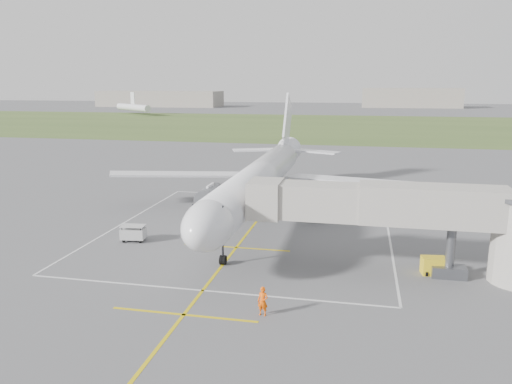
% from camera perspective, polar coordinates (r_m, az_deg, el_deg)
% --- Properties ---
extents(ground, '(700.00, 700.00, 0.00)m').
position_cam_1_polar(ground, '(55.66, 0.26, -3.14)').
color(ground, '#545457').
rests_on(ground, ground).
extents(grass_strip, '(700.00, 120.00, 0.02)m').
position_cam_1_polar(grass_strip, '(183.45, 8.62, 7.53)').
color(grass_strip, '#405826').
rests_on(grass_strip, ground).
extents(apron_markings, '(28.20, 60.00, 0.01)m').
position_cam_1_polar(apron_markings, '(50.20, -1.10, -4.86)').
color(apron_markings, gold).
rests_on(apron_markings, ground).
extents(airliner, '(38.93, 46.75, 13.52)m').
position_cam_1_polar(airliner, '(55.37, 0.42, 1.45)').
color(airliner, silver).
rests_on(airliner, ground).
extents(jet_bridge, '(23.40, 5.00, 7.20)m').
position_cam_1_polar(jet_bridge, '(40.59, 18.43, -2.71)').
color(jet_bridge, gray).
rests_on(jet_bridge, ground).
extents(gpu_unit, '(1.99, 1.51, 1.39)m').
position_cam_1_polar(gpu_unit, '(42.32, 19.64, -7.96)').
color(gpu_unit, yellow).
rests_on(gpu_unit, ground).
extents(baggage_cart, '(2.38, 1.58, 1.57)m').
position_cam_1_polar(baggage_cart, '(49.29, -13.84, -4.59)').
color(baggage_cart, '#B5B5B5').
rests_on(baggage_cart, ground).
extents(ramp_worker_nose, '(0.78, 0.58, 1.95)m').
position_cam_1_polar(ramp_worker_nose, '(33.14, 0.78, -12.38)').
color(ramp_worker_nose, '#FF5908').
rests_on(ramp_worker_nose, ground).
extents(ramp_worker_wing, '(0.95, 0.95, 1.56)m').
position_cam_1_polar(ramp_worker_wing, '(59.28, -5.34, -1.46)').
color(ramp_worker_wing, '#FF5908').
rests_on(ramp_worker_wing, ground).
extents(distant_hangars, '(345.00, 49.00, 12.00)m').
position_cam_1_polar(distant_hangars, '(319.02, 7.24, 10.47)').
color(distant_hangars, gray).
rests_on(distant_hangars, ground).
extents(distant_aircraft, '(232.88, 36.23, 8.85)m').
position_cam_1_polar(distant_aircraft, '(232.81, 10.81, 9.32)').
color(distant_aircraft, silver).
rests_on(distant_aircraft, ground).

